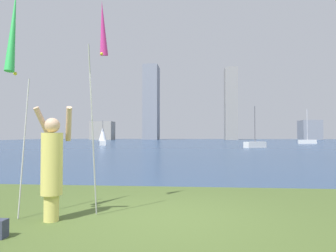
% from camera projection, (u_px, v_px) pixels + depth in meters
% --- Properties ---
extents(ground, '(120.00, 138.00, 0.12)m').
position_uv_depth(ground, '(194.00, 144.00, 56.26)').
color(ground, '#475B28').
extents(person, '(0.71, 0.53, 1.94)m').
position_uv_depth(person, '(52.00, 164.00, 5.37)').
color(person, '#D8CC66').
rests_on(person, ground).
extents(kite_flag_left, '(0.16, 0.71, 3.94)m').
position_uv_depth(kite_flag_left, '(13.00, 34.00, 5.33)').
color(kite_flag_left, '#B2B2B7').
rests_on(kite_flag_left, ground).
extents(kite_flag_right, '(0.16, 0.98, 4.02)m').
position_uv_depth(kite_flag_right, '(102.00, 34.00, 6.12)').
color(kite_flag_right, '#B2B2B7').
rests_on(kite_flag_right, ground).
extents(sailboat_3, '(3.21, 1.22, 5.93)m').
position_uv_depth(sailboat_3, '(307.00, 141.00, 54.21)').
color(sailboat_3, white).
rests_on(sailboat_3, ground).
extents(sailboat_5, '(1.52, 2.41, 3.58)m').
position_uv_depth(sailboat_5, '(103.00, 137.00, 45.60)').
color(sailboat_5, white).
rests_on(sailboat_5, ground).
extents(sailboat_6, '(2.78, 2.24, 4.85)m').
position_uv_depth(sailboat_6, '(255.00, 144.00, 37.04)').
color(sailboat_6, silver).
rests_on(sailboat_6, ground).
extents(skyline_tower_0, '(7.33, 5.56, 6.02)m').
position_uv_depth(skyline_tower_0, '(102.00, 131.00, 106.08)').
color(skyline_tower_0, gray).
rests_on(skyline_tower_0, ground).
extents(skyline_tower_1, '(4.99, 7.87, 25.53)m').
position_uv_depth(skyline_tower_1, '(151.00, 103.00, 109.80)').
color(skyline_tower_1, gray).
rests_on(skyline_tower_1, ground).
extents(skyline_tower_2, '(3.88, 6.15, 23.07)m').
position_uv_depth(skyline_tower_2, '(231.00, 104.00, 102.18)').
color(skyline_tower_2, gray).
rests_on(skyline_tower_2, ground).
extents(skyline_tower_3, '(6.06, 6.57, 6.33)m').
position_uv_depth(skyline_tower_3, '(310.00, 130.00, 103.88)').
color(skyline_tower_3, gray).
rests_on(skyline_tower_3, ground).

